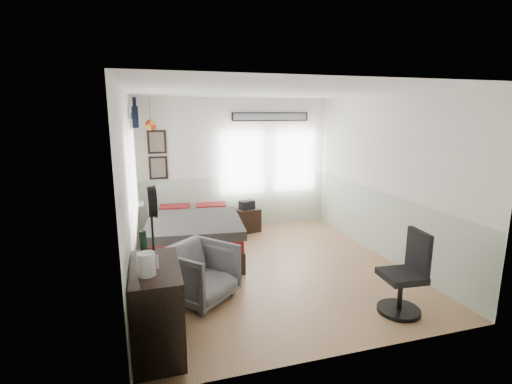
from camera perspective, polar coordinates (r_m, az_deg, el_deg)
ground_plane at (r=5.97m, az=2.05°, el=-11.64°), size 4.00×4.50×0.01m
room_shell at (r=5.67m, az=0.83°, el=4.15°), size 4.02×4.52×2.71m
wall_decor at (r=7.17m, az=-11.45°, el=9.47°), size 3.55×1.32×1.44m
bed at (r=6.51m, az=-9.43°, el=-6.63°), size 1.67×2.22×0.67m
dresser at (r=4.08m, az=-14.97°, el=-16.78°), size 0.48×1.00×0.90m
armchair at (r=4.95m, az=-8.62°, el=-12.24°), size 1.12×1.12×0.73m
nightstand at (r=7.64m, az=-1.40°, el=-4.33°), size 0.55×0.48×0.48m
task_chair at (r=4.94m, az=22.01°, el=-12.41°), size 0.51×0.51×1.03m
kettle at (r=3.66m, az=-16.48°, el=-10.60°), size 0.19×0.16×0.22m
bottle at (r=4.04m, az=-16.95°, el=-7.85°), size 0.08×0.08×0.30m
stand_fan at (r=3.80m, az=-15.73°, el=-1.65°), size 0.10×0.33×0.80m
black_bag at (r=7.56m, az=-1.42°, el=-1.97°), size 0.33×0.26×0.17m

